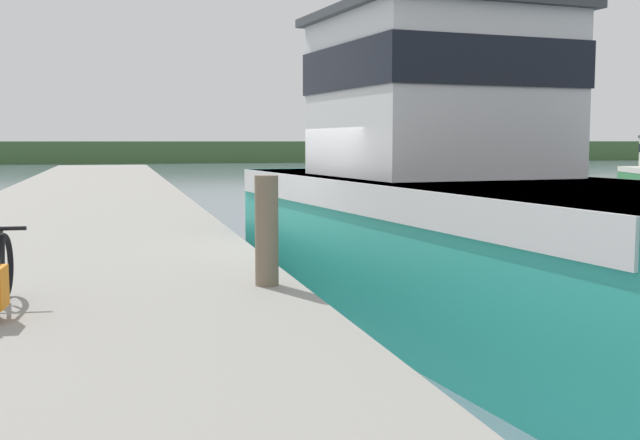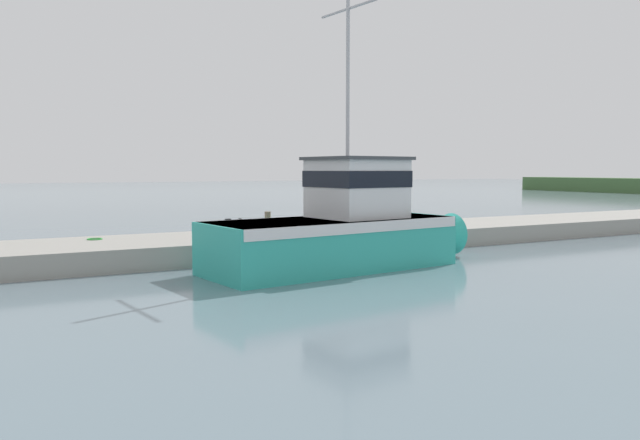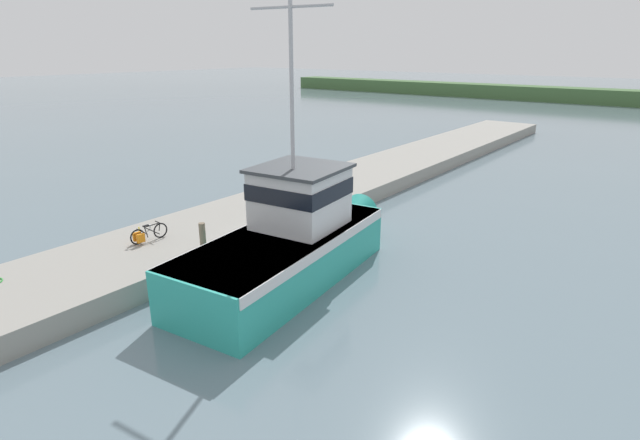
{
  "view_description": "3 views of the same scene",
  "coord_description": "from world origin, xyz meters",
  "px_view_note": "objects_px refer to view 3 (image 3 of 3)",
  "views": [
    {
      "loc": [
        -3.05,
        -10.82,
        2.33
      ],
      "look_at": [
        -0.68,
        -1.51,
        1.37
      ],
      "focal_mm": 45.0,
      "sensor_mm": 36.0,
      "label": 1
    },
    {
      "loc": [
        20.95,
        -12.77,
        3.64
      ],
      "look_at": [
        0.1,
        -1.38,
        1.7
      ],
      "focal_mm": 35.0,
      "sensor_mm": 36.0,
      "label": 2
    },
    {
      "loc": [
        12.63,
        -13.97,
        8.12
      ],
      "look_at": [
        0.73,
        1.42,
        1.43
      ],
      "focal_mm": 28.0,
      "sensor_mm": 36.0,
      "label": 3
    }
  ],
  "objects_px": {
    "mooring_post": "(203,237)",
    "water_bottle_on_curb": "(139,230)",
    "bicycle_touring": "(146,234)",
    "water_bottle_by_bike": "(150,227)",
    "fishing_boat_main": "(292,238)"
  },
  "relations": [
    {
      "from": "mooring_post",
      "to": "water_bottle_on_curb",
      "type": "distance_m",
      "value": 3.76
    },
    {
      "from": "bicycle_touring",
      "to": "water_bottle_by_bike",
      "type": "distance_m",
      "value": 1.47
    },
    {
      "from": "fishing_boat_main",
      "to": "mooring_post",
      "type": "relative_size",
      "value": 9.97
    },
    {
      "from": "water_bottle_by_bike",
      "to": "water_bottle_on_curb",
      "type": "bearing_deg",
      "value": -96.14
    },
    {
      "from": "mooring_post",
      "to": "water_bottle_on_curb",
      "type": "bearing_deg",
      "value": -175.1
    },
    {
      "from": "fishing_boat_main",
      "to": "bicycle_touring",
      "type": "bearing_deg",
      "value": -162.13
    },
    {
      "from": "bicycle_touring",
      "to": "water_bottle_on_curb",
      "type": "height_order",
      "value": "bicycle_touring"
    },
    {
      "from": "fishing_boat_main",
      "to": "mooring_post",
      "type": "xyz_separation_m",
      "value": [
        -2.9,
        -1.76,
        -0.1
      ]
    },
    {
      "from": "bicycle_touring",
      "to": "water_bottle_by_bike",
      "type": "xyz_separation_m",
      "value": [
        -1.12,
        0.94,
        -0.21
      ]
    },
    {
      "from": "water_bottle_by_bike",
      "to": "water_bottle_on_curb",
      "type": "distance_m",
      "value": 0.49
    },
    {
      "from": "mooring_post",
      "to": "fishing_boat_main",
      "type": "bearing_deg",
      "value": 31.21
    },
    {
      "from": "mooring_post",
      "to": "water_bottle_by_bike",
      "type": "xyz_separation_m",
      "value": [
        -3.67,
        0.17,
        -0.45
      ]
    },
    {
      "from": "fishing_boat_main",
      "to": "mooring_post",
      "type": "height_order",
      "value": "fishing_boat_main"
    },
    {
      "from": "water_bottle_by_bike",
      "to": "mooring_post",
      "type": "bearing_deg",
      "value": -2.59
    },
    {
      "from": "bicycle_touring",
      "to": "water_bottle_by_bike",
      "type": "bearing_deg",
      "value": 144.42
    }
  ]
}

